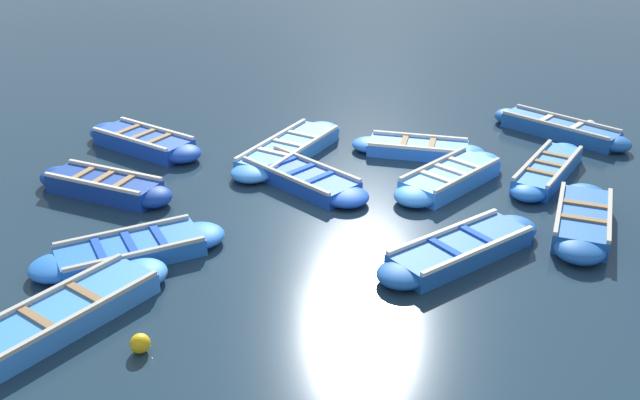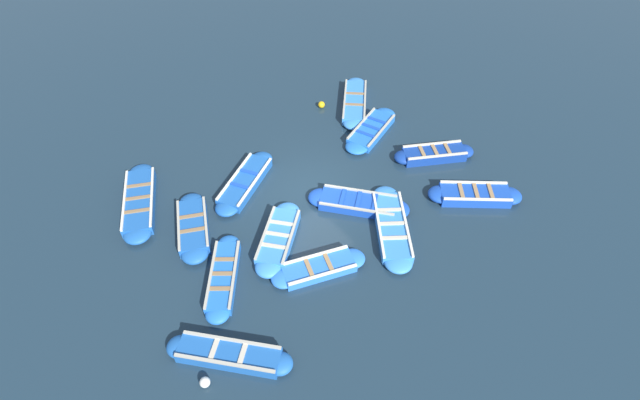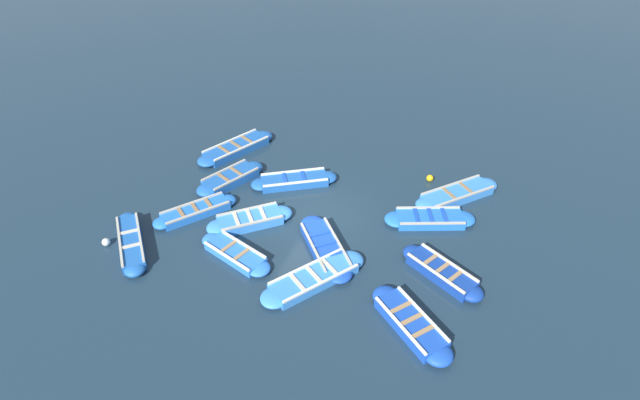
{
  "view_description": "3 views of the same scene",
  "coord_description": "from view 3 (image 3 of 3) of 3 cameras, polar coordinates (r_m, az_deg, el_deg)",
  "views": [
    {
      "loc": [
        -13.25,
        1.4,
        6.83
      ],
      "look_at": [
        0.3,
        0.69,
        0.17
      ],
      "focal_mm": 42.0,
      "sensor_mm": 36.0,
      "label": 1
    },
    {
      "loc": [
        10.81,
        -7.3,
        13.0
      ],
      "look_at": [
        0.7,
        -0.07,
        0.35
      ],
      "focal_mm": 28.0,
      "sensor_mm": 36.0,
      "label": 2
    },
    {
      "loc": [
        13.68,
        5.96,
        12.39
      ],
      "look_at": [
        -0.83,
        -0.11,
        0.32
      ],
      "focal_mm": 28.0,
      "sensor_mm": 36.0,
      "label": 3
    }
  ],
  "objects": [
    {
      "name": "boat_near_quay",
      "position": [
        16.88,
        -0.7,
        -8.92
      ],
      "size": [
        3.83,
        2.96,
        0.39
      ],
      "color": "#3884E0",
      "rests_on": "ground"
    },
    {
      "name": "boat_far_corner",
      "position": [
        21.12,
        15.4,
        0.63
      ],
      "size": [
        3.6,
        3.26,
        0.41
      ],
      "color": "#3884E0",
      "rests_on": "ground"
    },
    {
      "name": "boat_alongside",
      "position": [
        23.65,
        -9.55,
        5.87
      ],
      "size": [
        4.1,
        2.51,
        0.43
      ],
      "color": "#1E59AD",
      "rests_on": "ground"
    },
    {
      "name": "ground_plane",
      "position": [
        19.4,
        -0.66,
        -2.19
      ],
      "size": [
        120.0,
        120.0,
        0.0
      ],
      "primitive_type": "plane",
      "color": "#1C303F"
    },
    {
      "name": "boat_outer_left",
      "position": [
        19.61,
        12.44,
        -2.13
      ],
      "size": [
        2.26,
        3.58,
        0.38
      ],
      "color": "blue",
      "rests_on": "ground"
    },
    {
      "name": "boat_mid_row",
      "position": [
        21.19,
        -2.95,
        2.22
      ],
      "size": [
        2.74,
        3.54,
        0.4
      ],
      "color": "#1E59AD",
      "rests_on": "ground"
    },
    {
      "name": "boat_stern_in",
      "position": [
        17.96,
        0.59,
        -5.42
      ],
      "size": [
        3.35,
        3.16,
        0.38
      ],
      "color": "#1947B7",
      "rests_on": "ground"
    },
    {
      "name": "buoy_orange_near",
      "position": [
        19.78,
        -23.26,
        -4.44
      ],
      "size": [
        0.29,
        0.29,
        0.29
      ],
      "primitive_type": "sphere",
      "color": "silver",
      "rests_on": "ground"
    },
    {
      "name": "boat_end_of_row",
      "position": [
        15.84,
        10.32,
        -13.71
      ],
      "size": [
        2.75,
        3.24,
        0.44
      ],
      "color": "#1947B7",
      "rests_on": "ground"
    },
    {
      "name": "boat_outer_right",
      "position": [
        20.11,
        -14.03,
        -1.26
      ],
      "size": [
        3.19,
        2.55,
        0.38
      ],
      "color": "blue",
      "rests_on": "ground"
    },
    {
      "name": "buoy_yellow_far",
      "position": [
        21.86,
        12.45,
        2.46
      ],
      "size": [
        0.3,
        0.3,
        0.3
      ],
      "primitive_type": "sphere",
      "color": "#EAB214",
      "rests_on": "ground"
    },
    {
      "name": "boat_inner_gap",
      "position": [
        21.59,
        -10.18,
        2.44
      ],
      "size": [
        3.36,
        2.1,
        0.45
      ],
      "color": "#1E59AD",
      "rests_on": "ground"
    },
    {
      "name": "boat_bow_out",
      "position": [
        17.99,
        -9.65,
        -6.05
      ],
      "size": [
        1.66,
        3.25,
        0.35
      ],
      "color": "blue",
      "rests_on": "ground"
    },
    {
      "name": "boat_centre",
      "position": [
        17.51,
        13.72,
        -8.01
      ],
      "size": [
        2.14,
        3.23,
        0.45
      ],
      "color": "navy",
      "rests_on": "ground"
    },
    {
      "name": "boat_broadside",
      "position": [
        19.36,
        -20.8,
        -4.58
      ],
      "size": [
        3.08,
        3.04,
        0.42
      ],
      "color": "#1E59AD",
      "rests_on": "ground"
    },
    {
      "name": "boat_tucked",
      "position": [
        19.24,
        -8.0,
        -2.3
      ],
      "size": [
        2.93,
        3.05,
        0.43
      ],
      "color": "#3884E0",
      "rests_on": "ground"
    }
  ]
}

